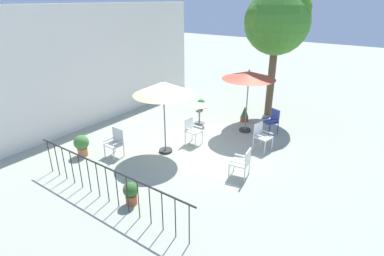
# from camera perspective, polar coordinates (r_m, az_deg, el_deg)

# --- Properties ---
(ground_plane) EXTENTS (60.00, 60.00, 0.00)m
(ground_plane) POSITION_cam_1_polar(r_m,az_deg,el_deg) (10.49, -0.22, -4.01)
(ground_plane) COLOR #A0A491
(villa_facade) EXTENTS (11.35, 0.30, 4.58)m
(villa_facade) POSITION_cam_1_polar(r_m,az_deg,el_deg) (12.90, -17.62, 10.89)
(villa_facade) COLOR white
(villa_facade) RESTS_ON ground
(terrace_railing) EXTENTS (0.03, 5.39, 1.01)m
(terrace_railing) POSITION_cam_1_polar(r_m,az_deg,el_deg) (7.93, -15.56, -8.97)
(terrace_railing) COLOR black
(terrace_railing) RESTS_ON ground
(shade_tree) EXTENTS (2.70, 2.57, 5.16)m
(shade_tree) POSITION_cam_1_polar(r_m,az_deg,el_deg) (13.28, 15.39, 18.38)
(shade_tree) COLOR brown
(shade_tree) RESTS_ON ground
(patio_umbrella_0) EXTENTS (1.94, 1.94, 2.39)m
(patio_umbrella_0) POSITION_cam_1_polar(r_m,az_deg,el_deg) (11.42, 10.47, 9.43)
(patio_umbrella_0) COLOR #2D2D2D
(patio_umbrella_0) RESTS_ON ground
(patio_umbrella_1) EXTENTS (1.91, 1.91, 2.46)m
(patio_umbrella_1) POSITION_cam_1_polar(r_m,az_deg,el_deg) (9.60, -5.31, 7.20)
(patio_umbrella_1) COLOR #2D2D2D
(patio_umbrella_1) RESTS_ON ground
(cafe_table_0) EXTENTS (0.78, 0.78, 0.78)m
(cafe_table_0) POSITION_cam_1_polar(r_m,az_deg,el_deg) (12.45, 1.38, 3.17)
(cafe_table_0) COLOR silver
(cafe_table_0) RESTS_ON ground
(patio_chair_0) EXTENTS (0.56, 0.57, 0.92)m
(patio_chair_0) POSITION_cam_1_polar(r_m,az_deg,el_deg) (10.57, 12.70, -1.18)
(patio_chair_0) COLOR white
(patio_chair_0) RESTS_ON ground
(patio_chair_1) EXTENTS (0.55, 0.57, 0.87)m
(patio_chair_1) POSITION_cam_1_polar(r_m,az_deg,el_deg) (8.86, 9.35, -6.11)
(patio_chair_1) COLOR white
(patio_chair_1) RESTS_ON ground
(patio_chair_2) EXTENTS (0.62, 0.59, 0.92)m
(patio_chair_2) POSITION_cam_1_polar(r_m,az_deg,el_deg) (11.94, 14.60, 1.44)
(patio_chair_2) COLOR #354698
(patio_chair_2) RESTS_ON ground
(patio_chair_3) EXTENTS (0.46, 0.51, 0.94)m
(patio_chair_3) POSITION_cam_1_polar(r_m,az_deg,el_deg) (10.20, -13.97, -2.31)
(patio_chair_3) COLOR silver
(patio_chair_3) RESTS_ON ground
(patio_chair_4) EXTENTS (0.45, 0.51, 0.91)m
(patio_chair_4) POSITION_cam_1_polar(r_m,az_deg,el_deg) (10.75, -0.02, -0.19)
(patio_chair_4) COLOR white
(patio_chair_4) RESTS_ON ground
(potted_plant_0) EXTENTS (0.48, 0.48, 0.71)m
(potted_plant_0) POSITION_cam_1_polar(r_m,az_deg,el_deg) (10.56, -19.75, -2.84)
(potted_plant_0) COLOR #C77048
(potted_plant_0) RESTS_ON ground
(potted_plant_1) EXTENTS (0.33, 0.33, 0.65)m
(potted_plant_1) POSITION_cam_1_polar(r_m,az_deg,el_deg) (12.95, 9.70, 2.56)
(potted_plant_1) COLOR brown
(potted_plant_1) RESTS_ON ground
(potted_plant_2) EXTENTS (0.38, 0.38, 0.61)m
(potted_plant_2) POSITION_cam_1_polar(r_m,az_deg,el_deg) (7.91, -11.26, -11.57)
(potted_plant_2) COLOR #AF5835
(potted_plant_2) RESTS_ON ground
(potted_plant_3) EXTENTS (0.32, 0.32, 0.51)m
(potted_plant_3) POSITION_cam_1_polar(r_m,az_deg,el_deg) (14.12, 1.70, 4.51)
(potted_plant_3) COLOR #AA4B34
(potted_plant_3) RESTS_ON ground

